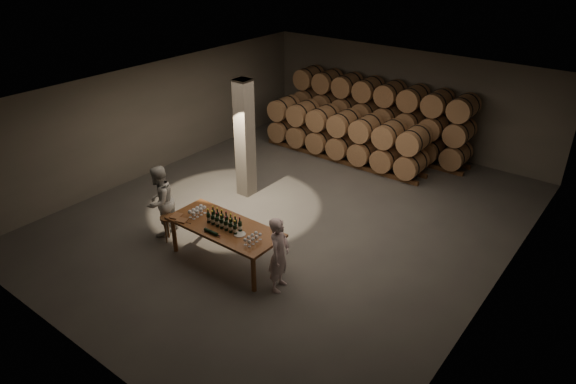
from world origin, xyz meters
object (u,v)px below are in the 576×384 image
Objects in this scene: tasting_table at (225,230)px; notebook_near at (182,220)px; plate at (240,234)px; stool at (168,221)px; person_woman at (160,201)px; bottle_cluster at (224,222)px; person_man at (279,254)px.

notebook_near is (-0.87, -0.42, 0.12)m from tasting_table.
notebook_near is (-1.37, -0.36, 0.01)m from plate.
notebook_near is 0.88m from stool.
tasting_table is 10.46× the size of plate.
person_woman is at bearing -177.26° from tasting_table.
plate is (0.47, -0.03, -0.11)m from bottle_cluster.
stool is (-0.76, 0.22, -0.40)m from notebook_near.
bottle_cluster is 3.48× the size of plate.
notebook_near is at bearing -16.34° from stool.
stool is at bearing -174.41° from bottle_cluster.
bottle_cluster is 0.48m from plate.
bottle_cluster is 3.61× the size of notebook_near.
person_woman is at bearing 75.38° from person_man.
bottle_cluster reaches higher than tasting_table.
plate is at bearing 75.86° from person_man.
person_woman is (-2.03, -0.06, -0.15)m from bottle_cluster.
person_woman is at bearing 146.79° from notebook_near.
person_man is at bearing 74.64° from person_woman.
notebook_near is at bearing -165.34° from plate.
person_man is (1.02, 0.02, -0.09)m from plate.
stool is 0.36× the size of person_woman.
plate is at bearing 74.45° from person_woman.
notebook_near is 0.14× the size of person_woman.
bottle_cluster is at bearing 5.59° from stool.
plate is at bearing -7.29° from tasting_table.
bottle_cluster is 1.50m from person_man.
person_man is at bearing 1.39° from plate.
person_man is 3.52m from person_woman.
stool is at bearing 77.42° from person_man.
plate is at bearing -3.13° from bottle_cluster.
bottle_cluster is 0.50× the size of person_woman.
bottle_cluster is 0.99m from notebook_near.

